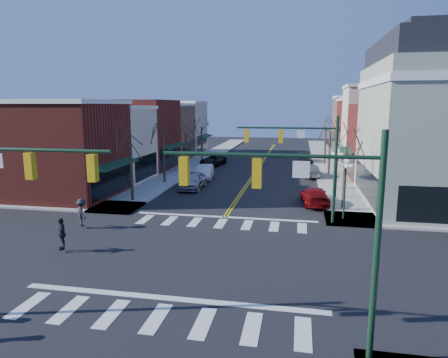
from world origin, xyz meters
The scene contains 32 objects.
ground centered at (0.00, 0.00, 0.00)m, with size 160.00×160.00×0.00m, color black.
sidewalk_left centered at (-8.75, 20.00, 0.07)m, with size 3.50×70.00×0.15m, color #9E9B93.
sidewalk_right centered at (8.75, 20.00, 0.07)m, with size 3.50×70.00×0.15m, color #9E9B93.
bldg_left_brick_a centered at (-15.50, 11.75, 4.00)m, with size 10.00×8.50×8.00m, color maroon.
bldg_left_stucco_a centered at (-15.50, 19.50, 3.75)m, with size 10.00×7.00×7.50m, color beige.
bldg_left_brick_b centered at (-15.50, 27.50, 4.25)m, with size 10.00×9.00×8.50m, color maroon.
bldg_left_tan centered at (-15.50, 35.75, 3.90)m, with size 10.00×7.50×7.80m, color #936B51.
bldg_left_stucco_b centered at (-15.50, 43.50, 4.10)m, with size 10.00×8.00×8.20m, color beige.
bldg_right_brick_a centered at (15.50, 25.75, 4.00)m, with size 10.00×8.50×8.00m, color maroon.
bldg_right_stucco centered at (15.50, 33.50, 5.00)m, with size 10.00×7.00×10.00m, color beige.
bldg_right_brick_b centered at (15.50, 41.00, 4.25)m, with size 10.00×8.00×8.50m, color maroon.
bldg_right_tan centered at (15.50, 49.00, 4.50)m, with size 10.00×8.00×9.00m, color #936B51.
traffic_mast_near_right centered at (5.55, -7.40, 4.71)m, with size 6.60×0.28×7.20m.
traffic_mast_far_right centered at (5.55, 7.40, 4.71)m, with size 6.60×0.28×7.20m.
lamppost_corner centered at (8.20, 8.50, 2.96)m, with size 0.36×0.36×4.33m.
lamppost_midblock centered at (8.20, 15.00, 2.96)m, with size 0.36×0.36×4.33m.
tree_left_a centered at (-8.40, 11.00, 2.38)m, with size 0.24×0.24×4.76m, color #382B21.
tree_left_b centered at (-8.40, 19.00, 2.52)m, with size 0.24×0.24×5.04m, color #382B21.
tree_left_c centered at (-8.40, 27.00, 2.27)m, with size 0.24×0.24×4.55m, color #382B21.
tree_left_d centered at (-8.40, 35.00, 2.45)m, with size 0.24×0.24×4.90m, color #382B21.
tree_right_a centered at (8.40, 11.00, 2.31)m, with size 0.24×0.24×4.62m, color #382B21.
tree_right_b centered at (8.40, 19.00, 2.59)m, with size 0.24×0.24×5.18m, color #382B21.
tree_right_c centered at (8.40, 27.00, 2.42)m, with size 0.24×0.24×4.83m, color #382B21.
tree_right_d centered at (8.40, 35.00, 2.48)m, with size 0.24×0.24×4.97m, color #382B21.
car_left_near centered at (-4.83, 16.92, 0.81)m, with size 1.90×4.73×1.61m, color #A4A5A9.
car_left_mid centered at (-4.91, 22.04, 0.77)m, with size 1.63×4.68×1.54m, color silver.
car_left_far centered at (-6.10, 31.87, 0.72)m, with size 2.37×5.15×1.43m, color black.
car_right_near centered at (6.40, 12.79, 0.70)m, with size 1.95×4.79×1.39m, color maroon.
car_right_mid centered at (6.40, 25.43, 0.77)m, with size 1.82×4.53×1.54m, color #A1A2A6.
car_right_far centered at (5.82, 37.61, 0.70)m, with size 1.49×4.26×1.41m, color black.
pedestrian_dark_a centered at (-7.43, -0.55, 1.02)m, with size 1.02×0.43×1.75m, color black.
pedestrian_dark_b centered at (-8.61, 3.53, 1.05)m, with size 1.17×0.67×1.81m, color #212229.
Camera 1 is at (5.05, -19.22, 7.86)m, focal length 32.00 mm.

